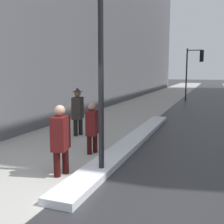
{
  "coord_description": "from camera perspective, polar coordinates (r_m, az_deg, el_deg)",
  "views": [
    {
      "loc": [
        2.66,
        -4.31,
        2.33
      ],
      "look_at": [
        -0.4,
        4.0,
        1.05
      ],
      "focal_mm": 45.0,
      "sensor_mm": 36.0,
      "label": 1
    }
  ],
  "objects": [
    {
      "name": "ground_plane",
      "position": [
        5.58,
        -10.87,
        -16.65
      ],
      "size": [
        160.0,
        160.0,
        0.0
      ],
      "primitive_type": "plane",
      "color": "#2D2D30"
    },
    {
      "name": "sidewalk_slab",
      "position": [
        20.0,
        6.61,
        1.51
      ],
      "size": [
        4.0,
        80.0,
        0.01
      ],
      "color": "#B2AFA8",
      "rests_on": "ground"
    },
    {
      "name": "snow_bank_curb",
      "position": [
        9.29,
        4.26,
        -5.83
      ],
      "size": [
        0.67,
        9.59,
        0.16
      ],
      "color": "white",
      "rests_on": "ground"
    },
    {
      "name": "building_facade_left",
      "position": [
        26.56,
        -1.5,
        18.21
      ],
      "size": [
        6.0,
        36.0,
        13.86
      ],
      "color": "slate",
      "rests_on": "ground"
    },
    {
      "name": "lamp_post",
      "position": [
        6.24,
        -2.33,
        17.38
      ],
      "size": [
        0.28,
        0.28,
        5.64
      ],
      "color": "black",
      "rests_on": "ground"
    },
    {
      "name": "traffic_light_near",
      "position": [
        23.31,
        16.6,
        9.52
      ],
      "size": [
        1.31,
        0.34,
        4.13
      ],
      "rotation": [
        0.0,
        0.0,
        0.07
      ],
      "color": "black",
      "rests_on": "ground"
    },
    {
      "name": "pedestrian_trailing",
      "position": [
        6.36,
        -10.37,
        -5.0
      ],
      "size": [
        0.41,
        0.76,
        1.61
      ],
      "rotation": [
        0.0,
        0.0,
        -1.37
      ],
      "color": "#340C0C",
      "rests_on": "ground"
    },
    {
      "name": "pedestrian_in_glasses",
      "position": [
        7.95,
        -4.07,
        -2.77
      ],
      "size": [
        0.37,
        0.52,
        1.47
      ],
      "rotation": [
        0.0,
        0.0,
        -1.37
      ],
      "color": "#340C0C",
      "rests_on": "ground"
    },
    {
      "name": "pedestrian_in_fedora",
      "position": [
        10.24,
        -6.97,
        0.5
      ],
      "size": [
        0.42,
        0.6,
        1.76
      ],
      "rotation": [
        0.0,
        0.0,
        -1.37
      ],
      "color": "black",
      "rests_on": "ground"
    }
  ]
}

